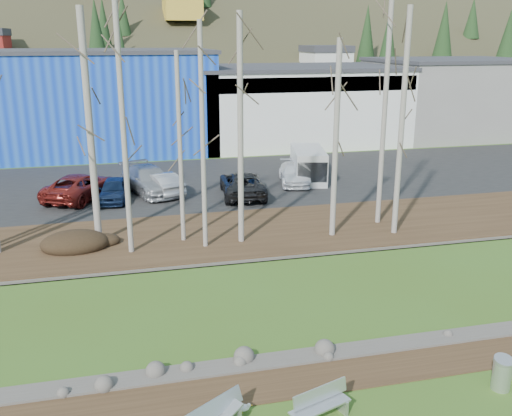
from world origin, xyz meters
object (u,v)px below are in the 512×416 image
object	(u,v)px
car_2	(114,190)
van_white	(308,165)
bench_intact	(320,405)
litter_bin	(502,375)
seagull	(244,408)
car_5	(294,174)
car_4	(242,184)
car_0	(80,186)
car_1	(149,180)
car_3	(161,183)

from	to	relation	value
car_2	van_white	size ratio (longest dim) A/B	0.76
bench_intact	litter_bin	distance (m)	5.26
seagull	car_5	bearing A→B (deg)	85.78
bench_intact	car_2	distance (m)	21.94
car_2	car_4	bearing A→B (deg)	2.40
seagull	car_4	distance (m)	20.43
seagull	car_2	distance (m)	20.92
car_2	car_4	size ratio (longest dim) A/B	0.74
bench_intact	seagull	xyz separation A→B (m)	(-1.81, 0.70, -0.26)
car_0	car_1	distance (m)	4.04
car_4	van_white	distance (m)	5.75
car_2	car_5	bearing A→B (deg)	15.29
car_1	car_2	size ratio (longest dim) A/B	1.42
seagull	car_1	world-z (taller)	car_1
car_0	car_3	world-z (taller)	car_0
seagull	car_5	world-z (taller)	car_5
car_1	car_5	distance (m)	9.26
car_2	bench_intact	bearing A→B (deg)	-69.02
car_3	van_white	size ratio (longest dim) A/B	0.81
litter_bin	car_0	xyz separation A→B (m)	(-12.07, 22.24, 0.45)
bench_intact	car_3	world-z (taller)	car_3
car_1	van_white	world-z (taller)	van_white
bench_intact	car_4	world-z (taller)	car_4
litter_bin	van_white	bearing A→B (deg)	84.22
seagull	car_3	bearing A→B (deg)	107.14
litter_bin	car_1	xyz separation A→B (m)	(-8.05, 22.66, 0.50)
car_3	van_white	xyz separation A→B (m)	(9.75, 1.19, 0.36)
car_5	car_2	bearing A→B (deg)	-161.16
car_1	van_white	bearing A→B (deg)	-15.26
car_4	car_5	size ratio (longest dim) A/B	1.19
bench_intact	van_white	bearing A→B (deg)	52.98
car_0	car_2	bearing A→B (deg)	-177.44
car_1	car_4	bearing A→B (deg)	-40.00
car_1	car_0	bearing A→B (deg)	167.10
van_white	car_0	bearing A→B (deg)	-163.74
car_2	van_white	bearing A→B (deg)	17.07
car_4	van_white	size ratio (longest dim) A/B	1.04
litter_bin	car_0	bearing A→B (deg)	118.48
seagull	litter_bin	bearing A→B (deg)	11.10
car_0	car_4	world-z (taller)	car_0
litter_bin	bench_intact	bearing A→B (deg)	-179.41
litter_bin	car_5	distance (m)	22.79
car_1	car_2	xyz separation A→B (m)	(-2.10, -1.33, -0.14)
car_2	car_5	distance (m)	11.45
car_0	van_white	size ratio (longest dim) A/B	1.07
bench_intact	car_0	xyz separation A→B (m)	(-6.81, 22.30, 0.47)
car_2	car_5	size ratio (longest dim) A/B	0.88
bench_intact	van_white	size ratio (longest dim) A/B	0.34
car_5	van_white	bearing A→B (deg)	36.88
van_white	litter_bin	bearing A→B (deg)	-83.72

